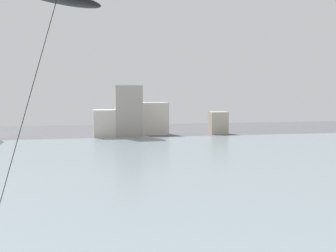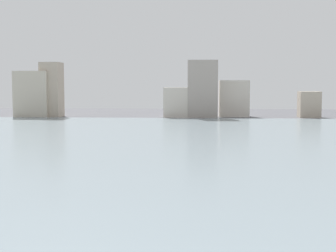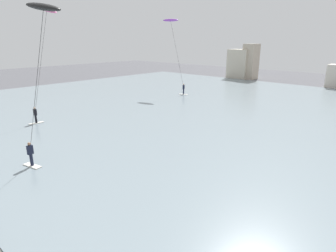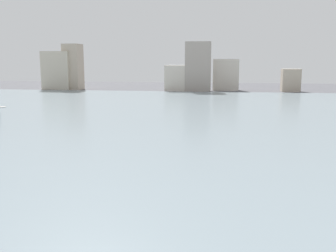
% 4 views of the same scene
% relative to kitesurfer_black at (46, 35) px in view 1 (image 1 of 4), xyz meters
% --- Properties ---
extents(water_bay, '(84.00, 52.00, 0.10)m').
position_rel_kitesurfer_black_xyz_m(water_bay, '(6.00, 21.15, -8.47)').
color(water_bay, gray).
rests_on(water_bay, ground).
extents(far_shore_buildings, '(40.01, 5.28, 7.46)m').
position_rel_kitesurfer_black_xyz_m(far_shore_buildings, '(-1.39, 49.59, -5.59)').
color(far_shore_buildings, beige).
rests_on(far_shore_buildings, ground).
extents(kitesurfer_black, '(4.51, 1.88, 9.94)m').
position_rel_kitesurfer_black_xyz_m(kitesurfer_black, '(0.00, 0.00, 0.00)').
color(kitesurfer_black, silver).
rests_on(kitesurfer_black, water_bay).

